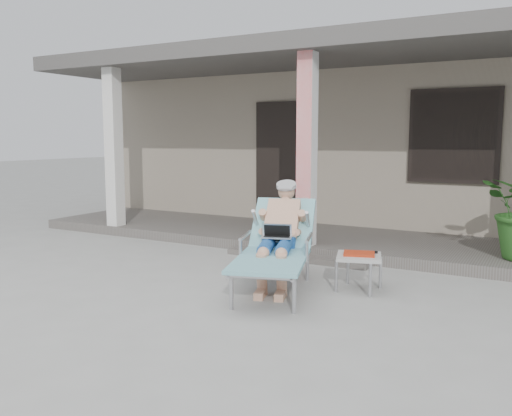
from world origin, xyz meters
The scene contains 7 objects.
ground centered at (0.00, 0.00, 0.00)m, with size 60.00×60.00×0.00m, color #9E9E99.
house centered at (0.00, 6.50, 1.67)m, with size 10.40×5.40×3.30m.
porch_deck centered at (0.00, 3.00, 0.07)m, with size 10.00×2.00×0.15m, color #605B56.
porch_overhang centered at (0.00, 2.95, 2.79)m, with size 10.00×2.30×2.85m.
porch_step centered at (0.00, 1.85, 0.04)m, with size 2.00×0.30×0.07m, color #605B56.
lounger centered at (0.35, 0.57, 0.75)m, with size 1.21×1.92×1.21m.
side_table centered at (1.19, 0.85, 0.35)m, with size 0.58×0.58×0.42m.
Camera 1 is at (2.96, -4.64, 1.64)m, focal length 38.00 mm.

